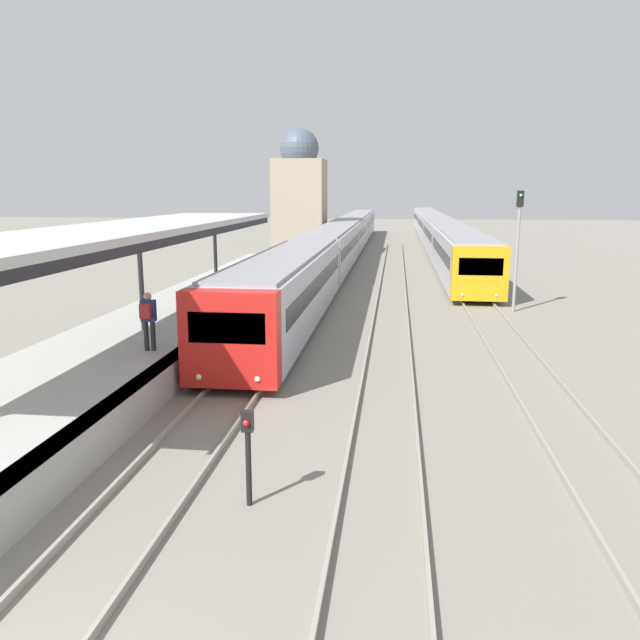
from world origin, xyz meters
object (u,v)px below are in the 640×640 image
person_on_platform (148,317)px  signal_post_near (248,447)px  train_near (342,239)px  train_far (436,229)px  signal_mast_far (518,237)px

person_on_platform → signal_post_near: 8.03m
train_near → signal_post_near: (1.84, -39.94, -0.57)m
person_on_platform → signal_post_near: bearing=-56.4°
train_far → signal_post_near: bearing=-96.8°
train_near → person_on_platform: bearing=-94.4°
train_far → signal_mast_far: (1.40, -34.77, 1.71)m
train_near → signal_mast_far: signal_mast_far is taller
person_on_platform → signal_mast_far: 17.28m
person_on_platform → signal_mast_far: size_ratio=0.31×
train_far → signal_mast_far: 34.84m
signal_post_near → signal_mast_far: 20.48m
signal_post_near → signal_mast_far: size_ratio=0.32×
train_far → signal_mast_far: bearing=-87.7°
signal_post_near → signal_mast_far: signal_mast_far is taller
signal_mast_far → train_near: bearing=114.4°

